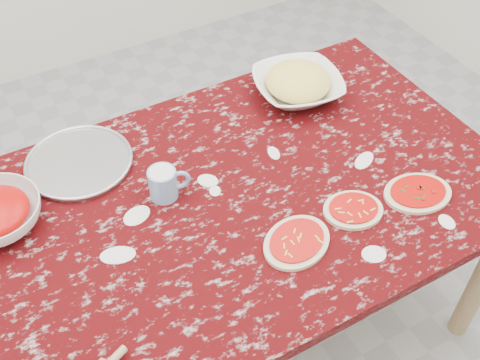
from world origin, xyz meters
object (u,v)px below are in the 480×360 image
Objects in this scene: worktable at (240,210)px; pizza_tray at (79,163)px; cheese_bowl at (298,86)px; flour_mug at (164,183)px.

pizza_tray is (-0.37, 0.34, 0.09)m from worktable.
worktable is 5.37× the size of cheese_bowl.
cheese_bowl reaches higher than worktable.
pizza_tray is at bearing 177.33° from cheese_bowl.
cheese_bowl is (0.77, -0.04, 0.03)m from pizza_tray.
pizza_tray reaches higher than worktable.
worktable is at bearing -42.53° from pizza_tray.
cheese_bowl is 2.43× the size of flour_mug.
pizza_tray is 1.08× the size of cheese_bowl.
worktable is at bearing -26.18° from flour_mug.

